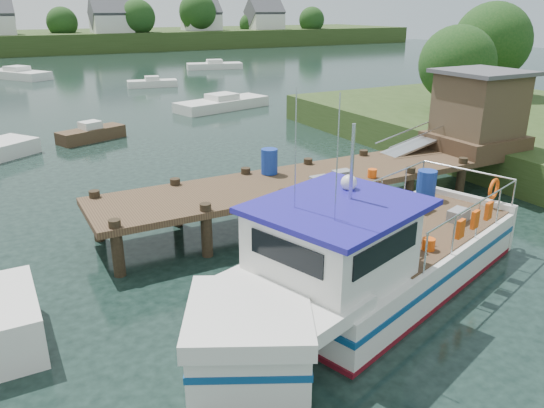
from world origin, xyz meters
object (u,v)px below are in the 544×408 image
moored_d (18,74)px  moored_far (215,65)px  lobster_boat (364,265)px  moored_rowboat (91,133)px  dock (429,135)px  moored_b (152,83)px  moored_c (222,103)px

moored_d → moored_far: bearing=-5.9°
moored_far → moored_d: bearing=176.3°
lobster_boat → moored_rowboat: size_ratio=2.91×
dock → moored_b: 33.23m
moored_rowboat → moored_d: bearing=101.3°
moored_c → moored_d: moored_d is taller
moored_rowboat → moored_b: size_ratio=0.83×
moored_c → moored_b: bearing=90.6°
moored_b → lobster_boat: bearing=-122.9°
moored_rowboat → moored_far: moored_far is taller
moored_d → moored_rowboat: bearing=-90.2°
dock → moored_far: size_ratio=2.51×
moored_rowboat → moored_d: moored_d is taller
dock → moored_c: dock is taller
lobster_boat → moored_b: 39.08m
moored_b → moored_d: (-10.11, 12.12, 0.10)m
lobster_boat → moored_far: 52.34m
moored_far → moored_rowboat: bearing=-124.0°
lobster_boat → moored_d: (-3.90, 50.70, -0.51)m
moored_d → moored_c: bearing=-68.7°
moored_rowboat → moored_b: (8.77, 18.39, -0.03)m
moored_b → moored_c: bearing=-108.7°
dock → moored_c: size_ratio=2.33×
moored_c → moored_d: 27.60m
lobster_boat → moored_d: size_ratio=1.46×
moored_far → moored_b: size_ratio=1.46×
dock → moored_d: 46.64m
dock → moored_d: dock is taller
moored_b → moored_rowboat: bearing=-139.2°
moored_rowboat → moored_c: moored_c is taller
moored_far → moored_c: (-9.47, -24.07, 0.00)m
dock → moored_b: size_ratio=3.67×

